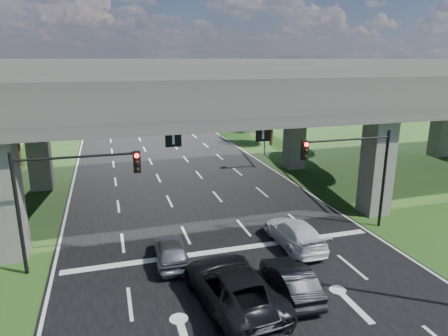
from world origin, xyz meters
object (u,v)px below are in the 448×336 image
car_dark (291,280)px  car_silver (171,250)px  signal_left (66,187)px  streetlight_beyond (220,89)px  car_white (294,233)px  streetlight_far (262,100)px  signal_right (355,163)px  car_trailing (233,287)px

car_dark → car_silver: bearing=-41.3°
signal_left → streetlight_beyond: streetlight_beyond is taller
streetlight_beyond → car_dark: 42.51m
streetlight_beyond → car_white: (-6.39, -37.00, -5.11)m
car_silver → car_white: size_ratio=0.80×
car_silver → car_white: 6.84m
signal_left → streetlight_far: bearing=48.2°
streetlight_far → car_dark: streetlight_far is taller
signal_right → car_silver: bearing=-175.1°
signal_left → car_dark: signal_left is taller
streetlight_beyond → signal_left: bearing=-116.4°
streetlight_beyond → car_dark: size_ratio=2.43×
streetlight_beyond → car_trailing: 43.15m
car_silver → car_dark: bearing=139.9°
signal_right → signal_left: (-15.65, 0.00, 0.00)m
streetlight_beyond → car_silver: size_ratio=2.54×
signal_left → streetlight_beyond: 40.30m
signal_left → car_white: 12.07m
streetlight_far → car_trailing: (-11.35, -25.33, -4.97)m
streetlight_beyond → car_white: bearing=-99.8°
car_white → car_trailing: 6.59m
streetlight_far → car_white: (-6.39, -21.00, -5.11)m
car_dark → signal_left: bearing=-27.4°
car_white → car_trailing: size_ratio=0.80×
signal_left → car_trailing: size_ratio=0.98×
signal_left → car_white: signal_left is taller
streetlight_far → car_white: 22.54m
car_white → car_silver: bearing=-0.6°
streetlight_far → car_silver: streetlight_far is taller
streetlight_far → signal_left: bearing=-131.8°
car_silver → car_trailing: (1.88, -4.33, 0.18)m
signal_right → signal_left: 15.65m
car_trailing → car_silver: bearing=-72.5°
signal_right → car_silver: signal_right is taller
car_white → streetlight_far: bearing=-107.5°
signal_left → car_silver: size_ratio=1.52×
car_silver → car_dark: car_dark is taller
car_dark → car_trailing: (-2.66, -0.04, 0.17)m
signal_right → car_dark: (-6.42, -5.23, -3.48)m
streetlight_far → streetlight_beyond: size_ratio=1.00×
signal_right → signal_left: same height
signal_right → streetlight_beyond: (2.27, 36.06, 1.66)m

